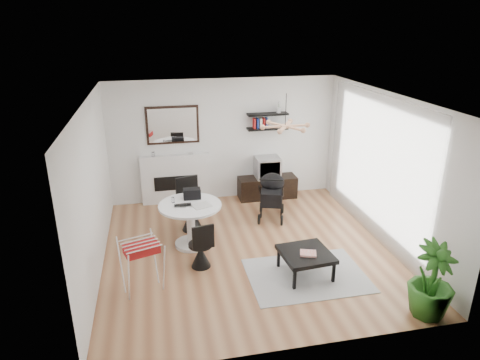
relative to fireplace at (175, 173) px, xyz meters
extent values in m
plane|color=#935A38|center=(1.10, -2.42, -0.69)|extent=(5.00, 5.00, 0.00)
plane|color=white|center=(1.10, -2.42, 2.01)|extent=(5.00, 5.00, 0.00)
plane|color=white|center=(1.10, 0.08, 0.66)|extent=(5.00, 0.00, 5.00)
plane|color=white|center=(-1.40, -2.42, 0.66)|extent=(0.00, 5.00, 5.00)
plane|color=white|center=(3.60, -2.42, 0.66)|extent=(0.00, 5.00, 5.00)
cube|color=white|center=(3.50, -2.22, 0.66)|extent=(0.04, 3.60, 2.60)
cube|color=white|center=(0.00, 0.00, -0.14)|extent=(1.50, 0.15, 1.10)
cube|color=black|center=(0.00, -0.06, -0.21)|extent=(0.95, 0.06, 0.32)
cube|color=black|center=(0.00, 0.06, 1.06)|extent=(1.12, 0.03, 0.82)
cube|color=white|center=(0.00, 0.04, 1.06)|extent=(1.02, 0.01, 0.72)
cube|color=black|center=(2.06, -0.05, 0.91)|extent=(0.90, 0.25, 0.04)
cube|color=black|center=(2.06, -0.05, 1.23)|extent=(0.90, 0.25, 0.04)
cube|color=black|center=(2.06, -0.16, -0.44)|extent=(1.32, 0.46, 0.49)
cube|color=#ADADAF|center=(2.05, -0.16, 0.04)|extent=(0.54, 0.47, 0.47)
cube|color=black|center=(2.05, -0.39, 0.04)|extent=(0.46, 0.01, 0.38)
cylinder|color=white|center=(0.13, -2.05, -0.65)|extent=(0.60, 0.60, 0.06)
cylinder|color=white|center=(0.13, -2.05, -0.27)|extent=(0.15, 0.15, 0.71)
cylinder|color=white|center=(0.13, -2.05, 0.11)|extent=(1.11, 1.11, 0.04)
imported|color=black|center=(0.00, -2.13, 0.14)|extent=(0.30, 0.19, 0.02)
cube|color=black|center=(0.19, -1.79, 0.22)|extent=(0.31, 0.19, 0.19)
cube|color=white|center=(0.32, -2.15, 0.13)|extent=(0.39, 0.36, 0.01)
cylinder|color=white|center=(-0.15, -1.91, 0.18)|extent=(0.06, 0.06, 0.10)
cylinder|color=black|center=(0.21, -1.43, -0.18)|extent=(0.49, 0.49, 0.06)
cone|color=black|center=(0.21, -1.43, -0.45)|extent=(0.40, 0.40, 0.47)
cube|color=black|center=(0.14, -1.22, 0.09)|extent=(0.44, 0.17, 0.50)
cylinder|color=black|center=(0.21, -2.79, -0.28)|extent=(0.40, 0.40, 0.04)
cone|color=black|center=(0.21, -2.79, -0.50)|extent=(0.32, 0.32, 0.38)
cube|color=black|center=(0.24, -2.97, -0.06)|extent=(0.36, 0.10, 0.40)
cube|color=maroon|center=(-0.71, -3.31, 0.06)|extent=(0.55, 0.42, 0.13)
cube|color=black|center=(1.85, -1.24, -0.19)|extent=(0.59, 0.72, 0.29)
ellipsoid|color=black|center=(1.91, -1.07, 0.04)|extent=(0.50, 0.50, 0.35)
cylinder|color=black|center=(1.73, -1.62, 0.30)|extent=(0.44, 0.17, 0.03)
torus|color=black|center=(1.73, -0.90, -0.59)|extent=(0.12, 0.22, 0.22)
torus|color=black|center=(2.16, -1.04, -0.59)|extent=(0.12, 0.22, 0.22)
torus|color=black|center=(1.54, -1.45, -0.59)|extent=(0.12, 0.22, 0.22)
torus|color=black|center=(1.98, -1.59, -0.59)|extent=(0.12, 0.22, 0.22)
cube|color=#B0B0B0|center=(1.83, -3.42, -0.68)|extent=(1.87, 1.35, 0.01)
cube|color=black|center=(1.82, -3.38, -0.31)|extent=(0.83, 0.83, 0.07)
cube|color=black|center=(1.52, -3.73, -0.51)|extent=(0.04, 0.04, 0.33)
cube|color=black|center=(2.17, -3.68, -0.51)|extent=(0.04, 0.04, 0.33)
cube|color=black|center=(1.46, -3.08, -0.51)|extent=(0.04, 0.04, 0.33)
cube|color=black|center=(2.12, -3.02, -0.51)|extent=(0.04, 0.04, 0.33)
cube|color=#E14638|center=(1.83, -3.45, -0.26)|extent=(0.30, 0.26, 0.04)
imported|color=#28621C|center=(3.15, -4.66, -0.14)|extent=(0.75, 0.75, 1.09)
camera|label=1|loc=(-0.41, -8.96, 3.18)|focal=32.00mm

